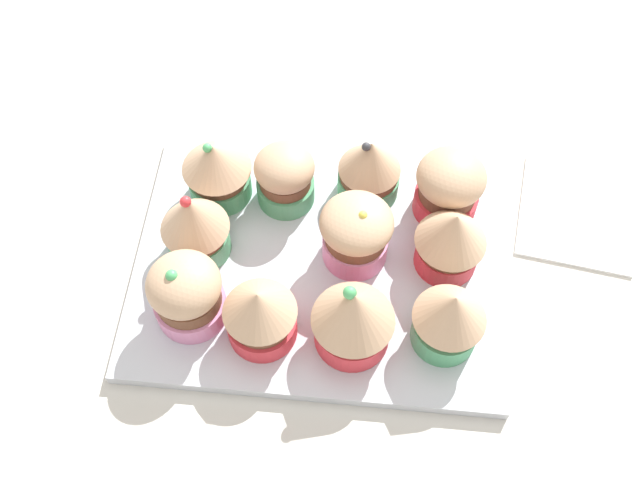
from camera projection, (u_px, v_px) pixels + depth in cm
name	position (u px, v px, depth cm)	size (l,w,h in cm)	color
ground_plane	(320.00, 272.00, 66.17)	(180.00, 180.00, 3.00)	beige
baking_tray	(320.00, 261.00, 64.37)	(32.03, 25.19, 1.20)	silver
cupcake_0	(187.00, 293.00, 58.16)	(5.95, 5.95, 7.32)	pink
cupcake_1	(260.00, 313.00, 57.33)	(5.93, 5.93, 6.71)	#D1333D
cupcake_2	(353.00, 317.00, 56.59)	(6.66, 6.66, 7.93)	#D1333D
cupcake_3	(449.00, 318.00, 56.76)	(5.85, 5.85, 7.20)	#4C9E6B
cupcake_4	(195.00, 222.00, 61.15)	(5.86, 5.86, 7.73)	#4C9E6B
cupcake_5	(356.00, 233.00, 61.05)	(6.18, 6.18, 6.90)	pink
cupcake_6	(451.00, 239.00, 60.38)	(6.04, 6.04, 7.22)	#D1333D
cupcake_7	(217.00, 169.00, 64.43)	(6.18, 6.18, 6.94)	#4C9E6B
cupcake_8	(285.00, 177.00, 64.40)	(5.34, 5.34, 6.24)	#4C9E6B
cupcake_9	(370.00, 168.00, 64.52)	(5.58, 5.58, 7.19)	#4C9E6B
cupcake_10	(449.00, 186.00, 63.50)	(6.06, 6.06, 6.77)	#D1333D
napkin	(577.00, 213.00, 67.28)	(10.33, 11.08, 0.60)	white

